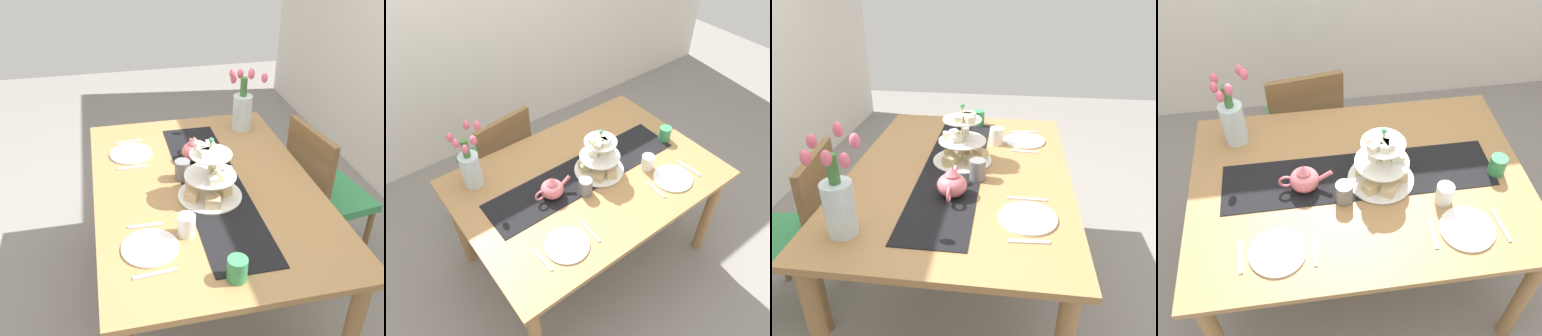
% 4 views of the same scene
% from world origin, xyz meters
% --- Properties ---
extents(ground_plane, '(8.00, 8.00, 0.00)m').
position_xyz_m(ground_plane, '(0.00, 0.00, 0.00)').
color(ground_plane, gray).
extents(dining_table, '(1.53, 1.06, 0.78)m').
position_xyz_m(dining_table, '(0.00, 0.00, 0.67)').
color(dining_table, '#A37747').
rests_on(dining_table, ground_plane).
extents(chair_left, '(0.47, 0.47, 0.91)m').
position_xyz_m(chair_left, '(-0.21, 0.76, 0.50)').
color(chair_left, brown).
rests_on(chair_left, ground_plane).
extents(table_runner, '(1.23, 0.29, 0.00)m').
position_xyz_m(table_runner, '(0.00, 0.04, 0.78)').
color(table_runner, black).
rests_on(table_runner, dining_table).
extents(tiered_cake_stand, '(0.30, 0.30, 0.30)m').
position_xyz_m(tiered_cake_stand, '(0.09, -0.00, 0.87)').
color(tiered_cake_stand, beige).
rests_on(tiered_cake_stand, table_runner).
extents(teapot, '(0.24, 0.13, 0.14)m').
position_xyz_m(teapot, '(-0.25, 0.00, 0.84)').
color(teapot, '#D66B75').
rests_on(teapot, table_runner).
extents(tulip_vase, '(0.18, 0.21, 0.40)m').
position_xyz_m(tulip_vase, '(-0.55, 0.36, 0.92)').
color(tulip_vase, silver).
rests_on(tulip_vase, dining_table).
extents(dinner_plate_left, '(0.23, 0.23, 0.01)m').
position_xyz_m(dinner_plate_left, '(-0.38, -0.32, 0.78)').
color(dinner_plate_left, white).
rests_on(dinner_plate_left, dining_table).
extents(fork_left, '(0.02, 0.15, 0.01)m').
position_xyz_m(fork_left, '(-0.53, -0.32, 0.78)').
color(fork_left, silver).
rests_on(fork_left, dining_table).
extents(knife_left, '(0.02, 0.17, 0.01)m').
position_xyz_m(knife_left, '(-0.24, -0.32, 0.78)').
color(knife_left, silver).
rests_on(knife_left, dining_table).
extents(dinner_plate_right, '(0.23, 0.23, 0.01)m').
position_xyz_m(dinner_plate_right, '(0.39, -0.32, 0.78)').
color(dinner_plate_right, white).
rests_on(dinner_plate_right, dining_table).
extents(fork_right, '(0.02, 0.15, 0.01)m').
position_xyz_m(fork_right, '(0.25, -0.32, 0.78)').
color(fork_right, silver).
rests_on(fork_right, dining_table).
extents(knife_right, '(0.03, 0.17, 0.01)m').
position_xyz_m(knife_right, '(0.54, -0.32, 0.78)').
color(knife_right, silver).
rests_on(knife_right, dining_table).
extents(mug_grey, '(0.08, 0.08, 0.09)m').
position_xyz_m(mug_grey, '(-0.09, -0.09, 0.83)').
color(mug_grey, slate).
rests_on(mug_grey, table_runner).
extents(mug_white_text, '(0.08, 0.08, 0.09)m').
position_xyz_m(mug_white_text, '(0.34, -0.16, 0.82)').
color(mug_white_text, white).
rests_on(mug_white_text, dining_table).
extents(mug_orange, '(0.08, 0.08, 0.09)m').
position_xyz_m(mug_orange, '(0.62, -0.03, 0.82)').
color(mug_orange, '#389356').
rests_on(mug_orange, dining_table).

